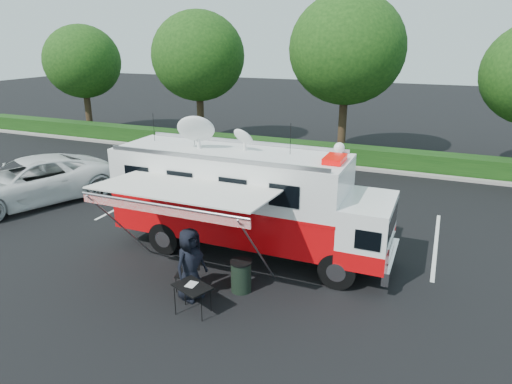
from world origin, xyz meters
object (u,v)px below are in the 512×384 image
white_suv (33,202)px  trash_bin (241,276)px  folding_table (192,287)px  command_truck (248,200)px

white_suv → trash_bin: 11.35m
trash_bin → white_suv: bearing=164.7°
folding_table → white_suv: bearing=156.7°
white_suv → folding_table: white_suv is taller
command_truck → trash_bin: command_truck is taller
command_truck → folding_table: 3.80m
white_suv → trash_bin: (10.94, -2.99, 0.45)m
command_truck → white_suv: command_truck is taller
command_truck → folding_table: (0.10, -3.65, -1.07)m
folding_table → trash_bin: bearing=64.9°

